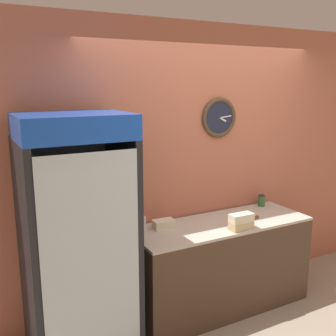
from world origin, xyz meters
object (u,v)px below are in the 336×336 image
object	(u,v)px
condiment_jar	(261,201)
napkin_dispenser	(138,223)
beverage_cooler	(76,227)
sandwich_flat_left	(164,224)
sandwich_stack_middle	(241,218)
chefs_knife	(259,216)
sandwich_stack_bottom	(241,226)

from	to	relation	value
condiment_jar	napkin_dispenser	world-z (taller)	condiment_jar
beverage_cooler	sandwich_flat_left	distance (m)	0.86
sandwich_stack_middle	condiment_jar	distance (m)	0.77
sandwich_stack_middle	sandwich_flat_left	size ratio (longest dim) A/B	1.12
chefs_knife	sandwich_stack_middle	bearing A→B (deg)	-153.66
sandwich_flat_left	chefs_knife	bearing A→B (deg)	-10.44
beverage_cooler	sandwich_stack_middle	bearing A→B (deg)	-8.83
beverage_cooler	sandwich_stack_middle	world-z (taller)	beverage_cooler
beverage_cooler	chefs_knife	distance (m)	1.80
sandwich_stack_bottom	napkin_dispenser	bearing A→B (deg)	151.05
condiment_jar	napkin_dispenser	distance (m)	1.43
sandwich_stack_bottom	napkin_dispenser	size ratio (longest dim) A/B	1.85
beverage_cooler	sandwich_flat_left	size ratio (longest dim) A/B	9.93
sandwich_stack_middle	beverage_cooler	bearing A→B (deg)	171.17
sandwich_stack_bottom	condiment_jar	bearing A→B (deg)	35.55
beverage_cooler	condiment_jar	world-z (taller)	beverage_cooler
sandwich_flat_left	sandwich_stack_middle	bearing A→B (deg)	-30.94
sandwich_stack_bottom	napkin_dispenser	xyz separation A→B (m)	(-0.81, 0.45, 0.02)
napkin_dispenser	sandwich_flat_left	bearing A→B (deg)	-22.92
chefs_knife	sandwich_flat_left	bearing A→B (deg)	169.56
beverage_cooler	sandwich_stack_middle	size ratio (longest dim) A/B	8.84
napkin_dispenser	beverage_cooler	bearing A→B (deg)	-160.16
sandwich_stack_bottom	sandwich_flat_left	distance (m)	0.69
sandwich_flat_left	condiment_jar	distance (m)	1.22
sandwich_stack_bottom	sandwich_flat_left	bearing A→B (deg)	149.06
sandwich_stack_middle	napkin_dispenser	size ratio (longest dim) A/B	1.83
chefs_knife	condiment_jar	distance (m)	0.37
condiment_jar	napkin_dispenser	size ratio (longest dim) A/B	1.02
sandwich_stack_middle	napkin_dispenser	world-z (taller)	sandwich_stack_middle
sandwich_flat_left	napkin_dispenser	size ratio (longest dim) A/B	1.63
chefs_knife	napkin_dispenser	bearing A→B (deg)	167.20
condiment_jar	napkin_dispenser	bearing A→B (deg)	179.97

